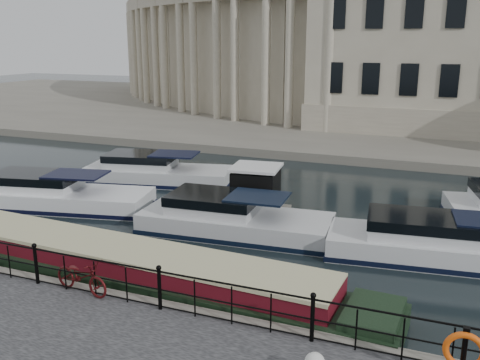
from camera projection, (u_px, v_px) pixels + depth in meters
name	position (u px, v px, depth m)	size (l,w,h in m)	color
ground_plane	(199.00, 291.00, 15.93)	(160.00, 160.00, 0.00)	black
far_bank	(381.00, 115.00, 50.81)	(120.00, 42.00, 0.55)	#6B665B
railing	(159.00, 286.00, 13.61)	(24.14, 0.14, 1.22)	black
civic_building	(367.00, 42.00, 45.59)	(53.55, 31.84, 16.85)	#ADA38C
bicycle	(81.00, 276.00, 14.54)	(0.65, 1.86, 0.98)	#460C0E
life_ring_post	(464.00, 352.00, 10.43)	(0.81, 0.21, 1.33)	black
narrowboat	(123.00, 272.00, 16.42)	(16.88, 3.09, 1.61)	black
harbour_hut	(256.00, 192.00, 22.77)	(2.98, 2.58, 2.17)	#6B665B
cabin_cruisers	(258.00, 209.00, 22.41)	(27.08, 9.68, 1.99)	white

